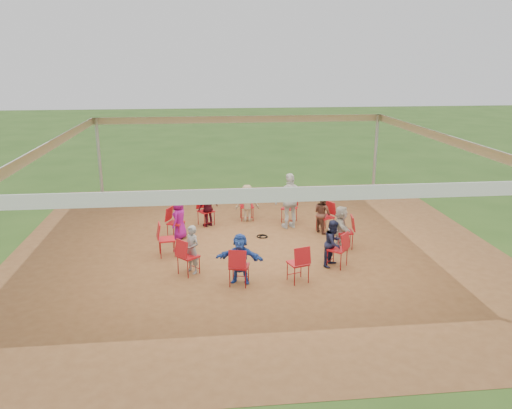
{
  "coord_description": "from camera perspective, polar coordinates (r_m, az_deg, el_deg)",
  "views": [
    {
      "loc": [
        -1.37,
        -12.71,
        4.96
      ],
      "look_at": [
        0.03,
        0.3,
        1.12
      ],
      "focal_mm": 35.0,
      "sensor_mm": 36.0,
      "label": 1
    }
  ],
  "objects": [
    {
      "name": "chair_5",
      "position": [
        14.42,
        -9.15,
        -2.1
      ],
      "size": [
        0.57,
        0.56,
        0.9
      ],
      "primitive_type": null,
      "rotation": [
        0.0,
        0.0,
        -1.98
      ],
      "color": "#B11117",
      "rests_on": "ground"
    },
    {
      "name": "cable_coil",
      "position": [
        14.43,
        0.76,
        -3.67
      ],
      "size": [
        0.41,
        0.41,
        0.03
      ],
      "rotation": [
        0.0,
        0.0,
        -0.38
      ],
      "color": "black",
      "rests_on": "ground"
    },
    {
      "name": "person_seated_3",
      "position": [
        15.26,
        -5.5,
        -0.37
      ],
      "size": [
        0.77,
        0.68,
        1.18
      ],
      "primitive_type": "imported",
      "rotation": [
        0.0,
        0.0,
        -2.55
      ],
      "color": "#3F0914",
      "rests_on": "ground"
    },
    {
      "name": "chair_9",
      "position": [
        11.54,
        4.83,
        -6.73
      ],
      "size": [
        0.53,
        0.55,
        0.9
      ],
      "primitive_type": null,
      "rotation": [
        0.0,
        0.0,
        0.3
      ],
      "color": "#B11117",
      "rests_on": "ground"
    },
    {
      "name": "ground",
      "position": [
        13.72,
        0.02,
        -4.86
      ],
      "size": [
        80.0,
        80.0,
        0.0
      ],
      "primitive_type": "plane",
      "color": "#2B4D18",
      "rests_on": "ground"
    },
    {
      "name": "chair_6",
      "position": [
        13.17,
        -10.17,
        -3.96
      ],
      "size": [
        0.5,
        0.48,
        0.9
      ],
      "primitive_type": null,
      "rotation": [
        0.0,
        0.0,
        -1.41
      ],
      "color": "#B11117",
      "rests_on": "ground"
    },
    {
      "name": "chair_4",
      "position": [
        15.39,
        -5.74,
        -0.78
      ],
      "size": [
        0.59,
        0.6,
        0.9
      ],
      "primitive_type": null,
      "rotation": [
        0.0,
        0.0,
        -2.55
      ],
      "color": "#B11117",
      "rests_on": "ground"
    },
    {
      "name": "standing_person",
      "position": [
        15.01,
        3.94,
        0.41
      ],
      "size": [
        1.1,
        0.77,
        1.69
      ],
      "primitive_type": "imported",
      "rotation": [
        0.0,
        0.0,
        3.43
      ],
      "color": "silver",
      "rests_on": "ground"
    },
    {
      "name": "chair_7",
      "position": [
        11.99,
        -7.74,
        -5.91
      ],
      "size": [
        0.61,
        0.61,
        0.9
      ],
      "primitive_type": null,
      "rotation": [
        0.0,
        0.0,
        -0.84
      ],
      "color": "#B11117",
      "rests_on": "ground"
    },
    {
      "name": "dirt_patch",
      "position": [
        13.71,
        0.02,
        -4.84
      ],
      "size": [
        13.0,
        13.0,
        0.0
      ],
      "primitive_type": "plane",
      "color": "brown",
      "rests_on": "ground"
    },
    {
      "name": "chair_3",
      "position": [
        15.84,
        -1.06,
        -0.21
      ],
      "size": [
        0.43,
        0.45,
        0.9
      ],
      "primitive_type": null,
      "rotation": [
        0.0,
        0.0,
        -3.12
      ],
      "color": "#B11117",
      "rests_on": "ground"
    },
    {
      "name": "chair_2",
      "position": [
        15.66,
        3.83,
        -0.44
      ],
      "size": [
        0.59,
        0.6,
        0.9
      ],
      "primitive_type": null,
      "rotation": [
        0.0,
        0.0,
        2.59
      ],
      "color": "#B11117",
      "rests_on": "ground"
    },
    {
      "name": "person_seated_7",
      "position": [
        12.46,
        8.83,
        -4.37
      ],
      "size": [
        0.62,
        0.65,
        1.18
      ],
      "primitive_type": "imported",
      "rotation": [
        0.0,
        0.0,
        0.87
      ],
      "color": "#191C38",
      "rests_on": "ground"
    },
    {
      "name": "person_seated_6",
      "position": [
        11.4,
        -1.83,
        -6.18
      ],
      "size": [
        1.16,
        0.68,
        1.18
      ],
      "primitive_type": "imported",
      "rotation": [
        0.0,
        0.0,
        -0.27
      ],
      "color": "#21419A",
      "rests_on": "ground"
    },
    {
      "name": "person_seated_4",
      "position": [
        14.33,
        -8.75,
        -1.6
      ],
      "size": [
        0.52,
        0.66,
        1.18
      ],
      "primitive_type": "imported",
      "rotation": [
        0.0,
        0.0,
        -1.98
      ],
      "color": "#850E71",
      "rests_on": "ground"
    },
    {
      "name": "chair_8",
      "position": [
        11.35,
        -1.94,
        -7.08
      ],
      "size": [
        0.52,
        0.54,
        0.9
      ],
      "primitive_type": null,
      "rotation": [
        0.0,
        0.0,
        -0.27
      ],
      "color": "#B11117",
      "rests_on": "ground"
    },
    {
      "name": "chair_1",
      "position": [
        14.9,
        7.93,
        -1.44
      ],
      "size": [
        0.58,
        0.57,
        0.9
      ],
      "primitive_type": null,
      "rotation": [
        0.0,
        0.0,
        2.02
      ],
      "color": "#B11117",
      "rests_on": "ground"
    },
    {
      "name": "laptop",
      "position": [
        13.65,
        8.97,
        -2.68
      ],
      "size": [
        0.27,
        0.32,
        0.2
      ],
      "rotation": [
        0.0,
        0.0,
        1.45
      ],
      "color": "#B7B7BC",
      "rests_on": "ground"
    },
    {
      "name": "person_seated_0",
      "position": [
        13.67,
        9.67,
        -2.53
      ],
      "size": [
        0.54,
        1.13,
        1.18
      ],
      "primitive_type": "imported",
      "rotation": [
        0.0,
        0.0,
        1.45
      ],
      "color": "#A69E92",
      "rests_on": "ground"
    },
    {
      "name": "person_seated_2",
      "position": [
        15.68,
        -1.02,
        0.17
      ],
      "size": [
        0.77,
        0.39,
        1.18
      ],
      "primitive_type": "imported",
      "rotation": [
        0.0,
        0.0,
        -3.12
      ],
      "color": "#937B5B",
      "rests_on": "ground"
    },
    {
      "name": "tent",
      "position": [
        13.05,
        0.02,
        4.9
      ],
      "size": [
        10.33,
        10.33,
        3.0
      ],
      "color": "#B2B2B7",
      "rests_on": "ground"
    },
    {
      "name": "person_seated_1",
      "position": [
        14.78,
        7.59,
        -0.99
      ],
      "size": [
        0.54,
        0.66,
        1.18
      ],
      "primitive_type": "imported",
      "rotation": [
        0.0,
        0.0,
        2.02
      ],
      "color": "#563124",
      "rests_on": "ground"
    },
    {
      "name": "chair_10",
      "position": [
        12.47,
        9.3,
        -5.1
      ],
      "size": [
        0.61,
        0.6,
        0.9
      ],
      "primitive_type": null,
      "rotation": [
        0.0,
        0.0,
        0.87
      ],
      "color": "#B11117",
      "rests_on": "ground"
    },
    {
      "name": "chair_0",
      "position": [
        13.73,
        10.14,
        -3.1
      ],
      "size": [
        0.49,
        0.47,
        0.9
      ],
      "primitive_type": null,
      "rotation": [
        0.0,
        0.0,
        1.45
      ],
      "color": "#B11117",
      "rests_on": "ground"
    },
    {
      "name": "person_seated_5",
      "position": [
        12.01,
        -7.33,
        -5.12
      ],
      "size": [
        0.5,
        0.51,
        1.18
      ],
      "primitive_type": "imported",
      "rotation": [
        0.0,
        0.0,
        -0.84
      ],
      "color": "gray",
      "rests_on": "ground"
    }
  ]
}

